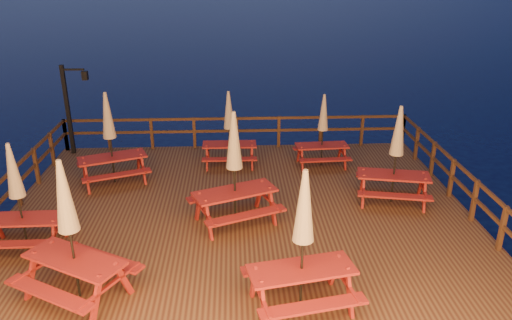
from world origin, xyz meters
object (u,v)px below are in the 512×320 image
object	(u,v)px
lamp_post	(72,102)
picnic_table_1	(303,239)
picnic_table_0	(234,167)
picnic_table_2	(110,137)

from	to	relation	value
lamp_post	picnic_table_1	distance (m)	10.62
picnic_table_0	picnic_table_1	size ratio (longest dim) A/B	1.02
picnic_table_0	picnic_table_1	xyz separation A→B (m)	(1.20, -3.33, -0.03)
picnic_table_2	lamp_post	bearing A→B (deg)	103.78
picnic_table_0	lamp_post	bearing A→B (deg)	113.64
picnic_table_0	picnic_table_1	bearing A→B (deg)	-92.71
picnic_table_0	picnic_table_2	xyz separation A→B (m)	(-3.54, 2.58, -0.08)
picnic_table_0	picnic_table_2	distance (m)	4.38
picnic_table_1	picnic_table_2	xyz separation A→B (m)	(-4.74, 5.90, -0.05)
picnic_table_1	picnic_table_2	distance (m)	7.57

